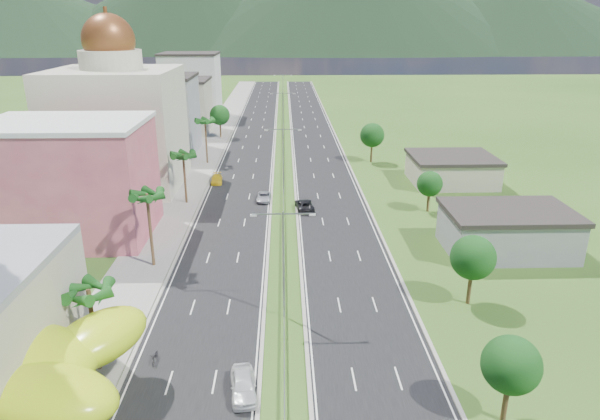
{
  "coord_description": "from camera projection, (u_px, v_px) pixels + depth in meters",
  "views": [
    {
      "loc": [
        0.18,
        -36.22,
        27.73
      ],
      "look_at": [
        1.93,
        21.63,
        7.0
      ],
      "focal_mm": 32.0,
      "sensor_mm": 36.0,
      "label": 1
    }
  ],
  "objects": [
    {
      "name": "ground",
      "position": [
        284.0,
        381.0,
        43.42
      ],
      "size": [
        500.0,
        500.0,
        0.0
      ],
      "primitive_type": "plane",
      "color": "#2D5119",
      "rests_on": "ground"
    },
    {
      "name": "road_left",
      "position": [
        252.0,
        142.0,
        127.89
      ],
      "size": [
        11.0,
        260.0,
        0.04
      ],
      "primitive_type": "cube",
      "color": "black",
      "rests_on": "ground"
    },
    {
      "name": "road_right",
      "position": [
        315.0,
        141.0,
        128.32
      ],
      "size": [
        11.0,
        260.0,
        0.04
      ],
      "primitive_type": "cube",
      "color": "black",
      "rests_on": "ground"
    },
    {
      "name": "sidewalk_left",
      "position": [
        212.0,
        142.0,
        127.61
      ],
      "size": [
        7.0,
        260.0,
        0.12
      ],
      "primitive_type": "cube",
      "color": "gray",
      "rests_on": "ground"
    },
    {
      "name": "median_guardrail",
      "position": [
        283.0,
        157.0,
        110.96
      ],
      "size": [
        0.1,
        216.06,
        0.76
      ],
      "color": "gray",
      "rests_on": "ground"
    },
    {
      "name": "streetlight_median_b",
      "position": [
        283.0,
        254.0,
        50.56
      ],
      "size": [
        6.04,
        0.25,
        11.0
      ],
      "color": "gray",
      "rests_on": "ground"
    },
    {
      "name": "streetlight_median_c",
      "position": [
        283.0,
        154.0,
        88.2
      ],
      "size": [
        6.04,
        0.25,
        11.0
      ],
      "color": "gray",
      "rests_on": "ground"
    },
    {
      "name": "streetlight_median_d",
      "position": [
        283.0,
        110.0,
        130.54
      ],
      "size": [
        6.04,
        0.25,
        11.0
      ],
      "color": "gray",
      "rests_on": "ground"
    },
    {
      "name": "streetlight_median_e",
      "position": [
        283.0,
        88.0,
        172.89
      ],
      "size": [
        6.04,
        0.25,
        11.0
      ],
      "color": "gray",
      "rests_on": "ground"
    },
    {
      "name": "pink_shophouse",
      "position": [
        70.0,
        182.0,
        70.21
      ],
      "size": [
        20.0,
        15.0,
        15.0
      ],
      "primitive_type": "cube",
      "color": "#B64A5E",
      "rests_on": "ground"
    },
    {
      "name": "domed_building",
      "position": [
        118.0,
        121.0,
        90.55
      ],
      "size": [
        20.0,
        20.0,
        28.7
      ],
      "color": "beige",
      "rests_on": "ground"
    },
    {
      "name": "midrise_grey",
      "position": [
        158.0,
        116.0,
        115.24
      ],
      "size": [
        16.0,
        15.0,
        16.0
      ],
      "primitive_type": "cube",
      "color": "gray",
      "rests_on": "ground"
    },
    {
      "name": "midrise_beige",
      "position": [
        177.0,
        107.0,
        136.45
      ],
      "size": [
        16.0,
        15.0,
        13.0
      ],
      "primitive_type": "cube",
      "color": "#B1A692",
      "rests_on": "ground"
    },
    {
      "name": "midrise_white",
      "position": [
        191.0,
        86.0,
        157.25
      ],
      "size": [
        16.0,
        15.0,
        18.0
      ],
      "primitive_type": "cube",
      "color": "silver",
      "rests_on": "ground"
    },
    {
      "name": "shed_near",
      "position": [
        507.0,
        233.0,
        66.9
      ],
      "size": [
        15.0,
        10.0,
        5.0
      ],
      "primitive_type": "cube",
      "color": "gray",
      "rests_on": "ground"
    },
    {
      "name": "shed_far",
      "position": [
        451.0,
        171.0,
        95.29
      ],
      "size": [
        14.0,
        12.0,
        4.4
      ],
      "primitive_type": "cube",
      "color": "#B1A692",
      "rests_on": "ground"
    },
    {
      "name": "palm_tree_b",
      "position": [
        89.0,
        295.0,
        42.48
      ],
      "size": [
        3.6,
        3.6,
        8.1
      ],
      "color": "#47301C",
      "rests_on": "ground"
    },
    {
      "name": "palm_tree_c",
      "position": [
        147.0,
        198.0,
        60.82
      ],
      "size": [
        3.6,
        3.6,
        9.6
      ],
      "color": "#47301C",
      "rests_on": "ground"
    },
    {
      "name": "palm_tree_d",
      "position": [
        183.0,
        157.0,
        82.78
      ],
      "size": [
        3.6,
        3.6,
        8.6
      ],
      "color": "#47301C",
      "rests_on": "ground"
    },
    {
      "name": "palm_tree_e",
      "position": [
        205.0,
        123.0,
        106.05
      ],
      "size": [
        3.6,
        3.6,
        9.4
      ],
      "color": "#47301C",
      "rests_on": "ground"
    },
    {
      "name": "leafy_tree_lfar",
      "position": [
        220.0,
        115.0,
        130.5
      ],
      "size": [
        4.9,
        4.9,
        8.05
      ],
      "color": "#47301C",
      "rests_on": "ground"
    },
    {
      "name": "leafy_tree_ra",
      "position": [
        511.0,
        365.0,
        37.56
      ],
      "size": [
        4.2,
        4.2,
        6.9
      ],
      "color": "#47301C",
      "rests_on": "ground"
    },
    {
      "name": "leafy_tree_rb",
      "position": [
        473.0,
        258.0,
        53.51
      ],
      "size": [
        4.55,
        4.55,
        7.47
      ],
      "color": "#47301C",
      "rests_on": "ground"
    },
    {
      "name": "leafy_tree_rc",
      "position": [
        430.0,
        184.0,
        80.21
      ],
      "size": [
        3.85,
        3.85,
        6.33
      ],
      "color": "#47301C",
      "rests_on": "ground"
    },
    {
      "name": "leafy_tree_rd",
      "position": [
        372.0,
        135.0,
        107.92
      ],
      "size": [
        4.9,
        4.9,
        8.05
      ],
      "color": "#47301C",
      "rests_on": "ground"
    },
    {
      "name": "mountain_ridge",
      "position": [
        351.0,
        52.0,
        468.58
      ],
      "size": [
        860.0,
        140.0,
        90.0
      ],
      "primitive_type": null,
      "color": "black",
      "rests_on": "ground"
    },
    {
      "name": "car_white_near_left",
      "position": [
        243.0,
        385.0,
        41.59
      ],
      "size": [
        2.53,
        5.05,
        1.65
      ],
      "primitive_type": "imported",
      "rotation": [
        0.0,
        0.0,
        0.12
      ],
      "color": "white",
      "rests_on": "road_left"
    },
    {
      "name": "car_silver_mid_left",
      "position": [
        264.0,
        197.0,
        86.12
      ],
      "size": [
        2.31,
        4.73,
        1.3
      ],
      "primitive_type": "imported",
      "rotation": [
        0.0,
        0.0,
        -0.03
      ],
      "color": "#A8A9AF",
      "rests_on": "road_left"
    },
    {
      "name": "car_yellow_far_left",
      "position": [
        217.0,
        179.0,
        95.58
      ],
      "size": [
        2.34,
        4.89,
        1.37
      ],
      "primitive_type": "imported",
      "rotation": [
        0.0,
        0.0,
        0.09
      ],
      "color": "yellow",
      "rests_on": "road_left"
    },
    {
      "name": "car_dark_far_right",
      "position": [
        304.0,
        205.0,
        82.03
      ],
      "size": [
        3.07,
        5.67,
        1.51
      ],
      "primitive_type": "imported",
      "rotation": [
        0.0,
        0.0,
        3.25
      ],
      "color": "black",
      "rests_on": "road_right"
    },
    {
      "name": "motorcycle",
      "position": [
        155.0,
        356.0,
        45.61
      ],
      "size": [
        0.57,
        1.85,
        1.18
      ],
      "primitive_type": "imported",
      "rotation": [
        0.0,
        0.0,
        0.01
      ],
      "color": "black",
      "rests_on": "road_left"
    }
  ]
}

